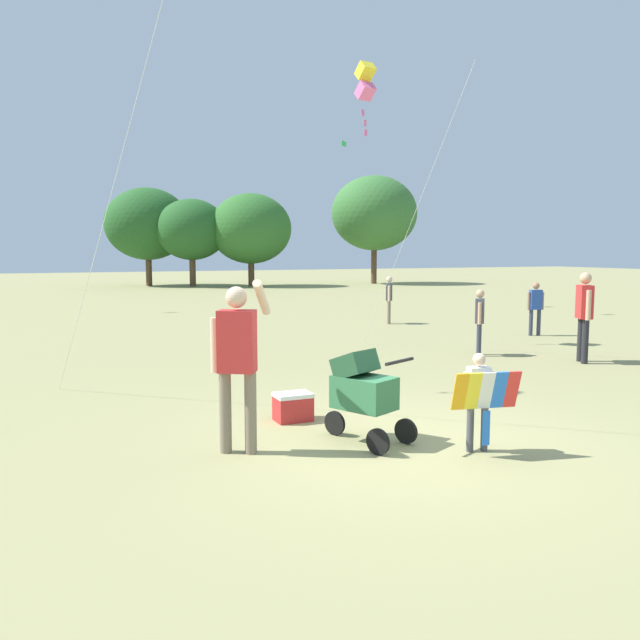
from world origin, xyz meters
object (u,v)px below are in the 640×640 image
(person_adult_flyer, at_px, (237,353))
(kite_orange_delta, at_px, (366,82))
(child_with_butterfly_kite, at_px, (480,394))
(cooler_box, at_px, (293,407))
(person_back_turned, at_px, (389,296))
(stroller, at_px, (363,388))
(person_kid_running, at_px, (535,304))
(person_red_shirt, at_px, (480,317))
(person_sitting_far, at_px, (584,310))

(person_adult_flyer, relative_size, kite_orange_delta, 0.29)
(child_with_butterfly_kite, xyz_separation_m, cooler_box, (-1.33, 1.96, -0.45))
(person_back_turned, bearing_deg, stroller, -121.23)
(child_with_butterfly_kite, height_order, person_back_turned, person_back_turned)
(child_with_butterfly_kite, distance_m, kite_orange_delta, 9.48)
(child_with_butterfly_kite, height_order, person_kid_running, person_kid_running)
(person_adult_flyer, bearing_deg, person_red_shirt, 33.40)
(person_adult_flyer, distance_m, cooler_box, 1.63)
(kite_orange_delta, xyz_separation_m, person_red_shirt, (1.36, -2.41, -4.98))
(stroller, bearing_deg, person_back_turned, 58.77)
(kite_orange_delta, distance_m, person_back_turned, 6.45)
(child_with_butterfly_kite, bearing_deg, stroller, 139.45)
(kite_orange_delta, distance_m, person_sitting_far, 6.68)
(person_back_turned, bearing_deg, cooler_box, -126.04)
(stroller, distance_m, cooler_box, 1.28)
(person_adult_flyer, bearing_deg, person_sitting_far, 19.44)
(person_kid_running, relative_size, person_back_turned, 0.97)
(person_adult_flyer, relative_size, cooler_box, 4.07)
(child_with_butterfly_kite, xyz_separation_m, person_kid_running, (7.12, 7.04, 0.16))
(person_red_shirt, xyz_separation_m, person_sitting_far, (1.28, -1.47, 0.22))
(person_back_turned, bearing_deg, person_red_shirt, -101.58)
(person_sitting_far, distance_m, person_back_turned, 7.14)
(person_adult_flyer, height_order, person_kid_running, person_adult_flyer)
(person_red_shirt, bearing_deg, person_adult_flyer, -146.60)
(person_adult_flyer, xyz_separation_m, stroller, (1.37, -0.19, -0.45))
(stroller, bearing_deg, person_sitting_far, 24.75)
(kite_orange_delta, bearing_deg, person_back_turned, 52.28)
(person_adult_flyer, relative_size, person_sitting_far, 1.07)
(person_adult_flyer, xyz_separation_m, cooler_box, (0.99, 0.96, -0.88))
(cooler_box, bearing_deg, person_sitting_far, 14.55)
(child_with_butterfly_kite, xyz_separation_m, person_adult_flyer, (-2.32, 1.00, 0.43))
(stroller, height_order, person_kid_running, person_kid_running)
(kite_orange_delta, distance_m, person_kid_running, 6.76)
(person_adult_flyer, height_order, stroller, person_adult_flyer)
(kite_orange_delta, xyz_separation_m, person_sitting_far, (2.64, -3.88, -4.76))
(child_with_butterfly_kite, bearing_deg, cooler_box, 124.17)
(child_with_butterfly_kite, distance_m, person_back_turned, 11.94)
(person_adult_flyer, distance_m, person_back_turned, 12.29)
(person_adult_flyer, bearing_deg, cooler_box, 44.19)
(stroller, xyz_separation_m, kite_orange_delta, (3.53, 6.72, 5.16))
(stroller, xyz_separation_m, cooler_box, (-0.38, 1.14, -0.43))
(kite_orange_delta, relative_size, cooler_box, 13.83)
(person_adult_flyer, xyz_separation_m, person_sitting_far, (7.53, 2.66, -0.05))
(child_with_butterfly_kite, xyz_separation_m, person_back_turned, (5.10, 10.80, 0.18))
(child_with_butterfly_kite, relative_size, person_red_shirt, 0.79)
(person_red_shirt, distance_m, person_back_turned, 5.79)
(child_with_butterfly_kite, bearing_deg, person_sitting_far, 35.03)
(stroller, distance_m, person_sitting_far, 6.80)
(person_adult_flyer, relative_size, person_red_shirt, 1.37)
(person_red_shirt, xyz_separation_m, person_back_turned, (1.16, 5.67, 0.02))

